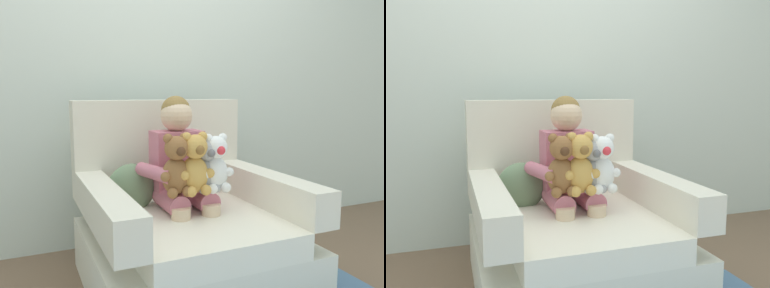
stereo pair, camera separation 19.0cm
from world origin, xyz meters
The scene contains 9 objects.
ground_plane centered at (0.00, 0.00, 0.00)m, with size 8.00×8.00×0.00m, color brown.
back_wall centered at (0.00, 0.81, 1.30)m, with size 6.00×0.10×2.60m, color silver.
armchair centered at (0.00, 0.05, 0.29)m, with size 1.00×1.03×0.96m.
seated_child centered at (0.00, 0.09, 0.62)m, with size 0.45×0.39×0.82m.
plush_brown centered at (-0.09, -0.06, 0.65)m, with size 0.18×0.14×0.30m.
plush_white centered at (0.12, -0.07, 0.65)m, with size 0.17×0.14×0.29m.
plush_honey centered at (0.00, -0.08, 0.65)m, with size 0.18×0.15×0.30m.
plush_grey centered at (0.07, -0.06, 0.64)m, with size 0.16×0.13×0.27m.
throw_pillow centered at (-0.24, 0.20, 0.51)m, with size 0.26×0.12×0.26m, color slate.
Camera 1 is at (-0.78, -1.77, 1.01)m, focal length 36.96 mm.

